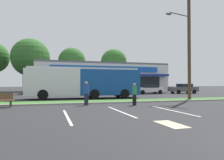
# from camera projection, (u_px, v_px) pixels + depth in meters

# --- Properties ---
(grass_median) EXTENTS (56.00, 2.20, 0.12)m
(grass_median) POSITION_uv_depth(u_px,v_px,m) (122.00, 101.00, 18.18)
(grass_median) COLOR #386B28
(grass_median) RESTS_ON ground_plane
(curb_lip) EXTENTS (56.00, 0.24, 0.12)m
(curb_lip) POSITION_uv_depth(u_px,v_px,m) (127.00, 102.00, 17.01)
(curb_lip) COLOR #99968C
(curb_lip) RESTS_ON ground_plane
(parking_stripe_0) EXTENTS (0.12, 4.80, 0.01)m
(parking_stripe_0) POSITION_uv_depth(u_px,v_px,m) (67.00, 116.00, 10.02)
(parking_stripe_0) COLOR silver
(parking_stripe_0) RESTS_ON ground_plane
(parking_stripe_1) EXTENTS (0.12, 4.80, 0.01)m
(parking_stripe_1) POSITION_uv_depth(u_px,v_px,m) (120.00, 111.00, 11.74)
(parking_stripe_1) COLOR silver
(parking_stripe_1) RESTS_ON ground_plane
(parking_stripe_2) EXTENTS (0.12, 4.80, 0.01)m
(parking_stripe_2) POSITION_uv_depth(u_px,v_px,m) (172.00, 111.00, 12.12)
(parking_stripe_2) COLOR silver
(parking_stripe_2) RESTS_ON ground_plane
(lot_arrow) EXTENTS (0.70, 1.60, 0.01)m
(lot_arrow) POSITION_uv_depth(u_px,v_px,m) (171.00, 124.00, 8.04)
(lot_arrow) COLOR beige
(lot_arrow) RESTS_ON ground_plane
(storefront_building) EXTENTS (22.73, 14.18, 5.22)m
(storefront_building) POSITION_uv_depth(u_px,v_px,m) (99.00, 78.00, 40.58)
(storefront_building) COLOR silver
(storefront_building) RESTS_ON ground_plane
(tree_left) EXTENTS (7.73, 7.73, 10.84)m
(tree_left) POSITION_uv_depth(u_px,v_px,m) (30.00, 57.00, 43.10)
(tree_left) COLOR #473323
(tree_left) RESTS_ON ground_plane
(tree_mid_left) EXTENTS (5.98, 5.98, 9.62)m
(tree_mid_left) POSITION_uv_depth(u_px,v_px,m) (72.00, 61.00, 46.79)
(tree_mid_left) COLOR #473323
(tree_mid_left) RESTS_ON ground_plane
(tree_mid) EXTENTS (6.17, 6.17, 9.86)m
(tree_mid) POSITION_uv_depth(u_px,v_px,m) (114.00, 62.00, 50.07)
(tree_mid) COLOR #473323
(tree_mid) RESTS_ON ground_plane
(utility_pole) EXTENTS (3.15, 2.37, 11.06)m
(utility_pole) POSITION_uv_depth(u_px,v_px,m) (188.00, 38.00, 19.92)
(utility_pole) COLOR #4C3826
(utility_pole) RESTS_ON ground_plane
(city_bus) EXTENTS (11.90, 2.76, 3.25)m
(city_bus) POSITION_uv_depth(u_px,v_px,m) (84.00, 82.00, 22.42)
(city_bus) COLOR #144793
(city_bus) RESTS_ON ground_plane
(bus_stop_bench) EXTENTS (1.60, 0.45, 0.95)m
(bus_stop_bench) POSITION_uv_depth(u_px,v_px,m) (0.00, 100.00, 13.65)
(bus_stop_bench) COLOR brown
(bus_stop_bench) RESTS_ON ground_plane
(car_0) EXTENTS (4.28, 1.93, 1.53)m
(car_0) POSITION_uv_depth(u_px,v_px,m) (87.00, 89.00, 29.10)
(car_0) COLOR #0C3F1E
(car_0) RESTS_ON ground_plane
(car_1) EXTENTS (4.67, 1.87, 1.45)m
(car_1) POSITION_uv_depth(u_px,v_px,m) (149.00, 89.00, 32.21)
(car_1) COLOR silver
(car_1) RESTS_ON ground_plane
(car_3) EXTENTS (4.61, 1.89, 1.56)m
(car_3) POSITION_uv_depth(u_px,v_px,m) (184.00, 89.00, 33.73)
(car_3) COLOR #515459
(car_3) RESTS_ON ground_plane
(pedestrian_near_bench) EXTENTS (0.35, 0.35, 1.72)m
(pedestrian_near_bench) POSITION_uv_depth(u_px,v_px,m) (86.00, 93.00, 15.20)
(pedestrian_near_bench) COLOR #1E2338
(pedestrian_near_bench) RESTS_ON ground_plane
(pedestrian_by_pole) EXTENTS (0.32, 0.32, 1.59)m
(pedestrian_by_pole) POSITION_uv_depth(u_px,v_px,m) (134.00, 94.00, 15.16)
(pedestrian_by_pole) COLOR black
(pedestrian_by_pole) RESTS_ON ground_plane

